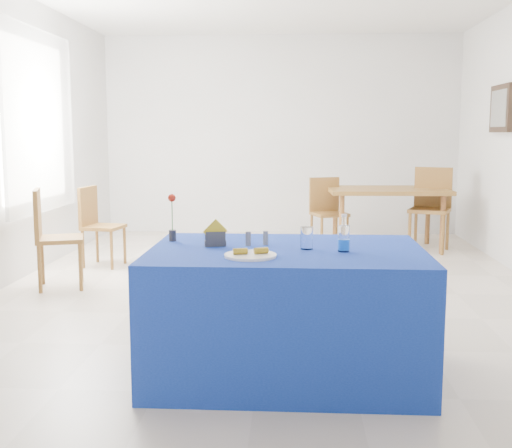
{
  "coord_description": "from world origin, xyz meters",
  "views": [
    {
      "loc": [
        0.21,
        -5.7,
        1.43
      ],
      "look_at": [
        -0.01,
        -2.12,
        0.92
      ],
      "focal_mm": 45.0,
      "sensor_mm": 36.0,
      "label": 1
    }
  ],
  "objects_px": {
    "oak_table": "(387,195)",
    "chair_win_b": "(97,220)",
    "plate": "(250,255)",
    "chair_bg_right": "(431,203)",
    "chair_bg_left": "(327,208)",
    "blue_table": "(286,312)",
    "water_bottle": "(344,239)",
    "chair_win_a": "(50,231)"
  },
  "relations": [
    {
      "from": "chair_bg_left",
      "to": "chair_win_b",
      "type": "height_order",
      "value": "chair_bg_left"
    },
    {
      "from": "water_bottle",
      "to": "chair_bg_left",
      "type": "xyz_separation_m",
      "value": [
        0.12,
        4.38,
        -0.32
      ]
    },
    {
      "from": "blue_table",
      "to": "plate",
      "type": "bearing_deg",
      "value": -126.4
    },
    {
      "from": "plate",
      "to": "chair_bg_left",
      "type": "height_order",
      "value": "chair_bg_left"
    },
    {
      "from": "oak_table",
      "to": "blue_table",
      "type": "bearing_deg",
      "value": -105.49
    },
    {
      "from": "chair_bg_left",
      "to": "oak_table",
      "type": "bearing_deg",
      "value": -20.93
    },
    {
      "from": "plate",
      "to": "chair_win_a",
      "type": "height_order",
      "value": "chair_win_a"
    },
    {
      "from": "oak_table",
      "to": "chair_win_a",
      "type": "xyz_separation_m",
      "value": [
        -3.39,
        -2.28,
        -0.14
      ]
    },
    {
      "from": "water_bottle",
      "to": "chair_win_a",
      "type": "bearing_deg",
      "value": 140.57
    },
    {
      "from": "blue_table",
      "to": "water_bottle",
      "type": "bearing_deg",
      "value": -12.37
    },
    {
      "from": "water_bottle",
      "to": "oak_table",
      "type": "distance_m",
      "value": 4.45
    },
    {
      "from": "plate",
      "to": "chair_win_a",
      "type": "relative_size",
      "value": 0.31
    },
    {
      "from": "chair_win_b",
      "to": "water_bottle",
      "type": "bearing_deg",
      "value": -132.96
    },
    {
      "from": "oak_table",
      "to": "chair_win_a",
      "type": "distance_m",
      "value": 4.09
    },
    {
      "from": "plate",
      "to": "chair_bg_left",
      "type": "relative_size",
      "value": 0.33
    },
    {
      "from": "chair_bg_right",
      "to": "chair_win_a",
      "type": "xyz_separation_m",
      "value": [
        -3.92,
        -2.22,
        -0.05
      ]
    },
    {
      "from": "plate",
      "to": "chair_win_a",
      "type": "distance_m",
      "value": 3.04
    },
    {
      "from": "chair_bg_left",
      "to": "chair_bg_right",
      "type": "xyz_separation_m",
      "value": [
        1.26,
        -0.08,
        0.08
      ]
    },
    {
      "from": "water_bottle",
      "to": "chair_win_b",
      "type": "distance_m",
      "value": 3.96
    },
    {
      "from": "plate",
      "to": "water_bottle",
      "type": "relative_size",
      "value": 1.33
    },
    {
      "from": "plate",
      "to": "chair_win_b",
      "type": "xyz_separation_m",
      "value": [
        -1.9,
        3.31,
        -0.27
      ]
    },
    {
      "from": "chair_bg_right",
      "to": "oak_table",
      "type": "bearing_deg",
      "value": -166.36
    },
    {
      "from": "blue_table",
      "to": "chair_bg_right",
      "type": "bearing_deg",
      "value": 67.91
    },
    {
      "from": "blue_table",
      "to": "chair_win_b",
      "type": "bearing_deg",
      "value": 124.49
    },
    {
      "from": "chair_bg_right",
      "to": "chair_win_a",
      "type": "height_order",
      "value": "chair_bg_right"
    },
    {
      "from": "oak_table",
      "to": "chair_bg_right",
      "type": "height_order",
      "value": "chair_bg_right"
    },
    {
      "from": "blue_table",
      "to": "chair_win_a",
      "type": "bearing_deg",
      "value": 137.66
    },
    {
      "from": "chair_bg_left",
      "to": "chair_win_a",
      "type": "bearing_deg",
      "value": -158.89
    },
    {
      "from": "plate",
      "to": "oak_table",
      "type": "height_order",
      "value": "plate"
    },
    {
      "from": "oak_table",
      "to": "chair_bg_left",
      "type": "xyz_separation_m",
      "value": [
        -0.74,
        0.01,
        -0.17
      ]
    },
    {
      "from": "chair_bg_left",
      "to": "chair_win_b",
      "type": "distance_m",
      "value": 2.84
    },
    {
      "from": "chair_bg_left",
      "to": "blue_table",
      "type": "bearing_deg",
      "value": -115.75
    },
    {
      "from": "oak_table",
      "to": "chair_win_b",
      "type": "relative_size",
      "value": 1.72
    },
    {
      "from": "chair_bg_left",
      "to": "chair_bg_right",
      "type": "bearing_deg",
      "value": -23.53
    },
    {
      "from": "plate",
      "to": "chair_bg_right",
      "type": "bearing_deg",
      "value": 66.96
    },
    {
      "from": "plate",
      "to": "oak_table",
      "type": "bearing_deg",
      "value": 73.1
    },
    {
      "from": "plate",
      "to": "water_bottle",
      "type": "bearing_deg",
      "value": 20.42
    },
    {
      "from": "oak_table",
      "to": "chair_win_b",
      "type": "distance_m",
      "value": 3.52
    },
    {
      "from": "oak_table",
      "to": "water_bottle",
      "type": "bearing_deg",
      "value": -101.2
    },
    {
      "from": "plate",
      "to": "oak_table",
      "type": "relative_size",
      "value": 0.19
    },
    {
      "from": "plate",
      "to": "blue_table",
      "type": "distance_m",
      "value": 0.51
    },
    {
      "from": "water_bottle",
      "to": "chair_bg_right",
      "type": "height_order",
      "value": "chair_bg_right"
    }
  ]
}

